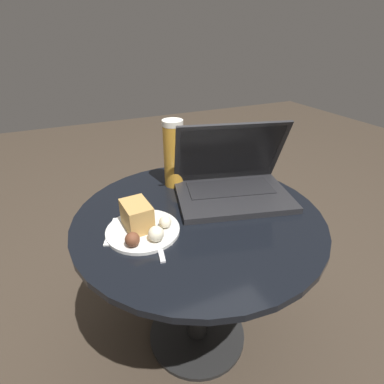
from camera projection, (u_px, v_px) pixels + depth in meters
name	position (u px, v px, depth m)	size (l,w,h in m)	color
ground_plane	(197.00, 334.00, 1.09)	(6.00, 6.00, 0.00)	#382D23
table	(198.00, 249.00, 0.90)	(0.69, 0.69, 0.52)	black
napkin	(141.00, 231.00, 0.77)	(0.20, 0.17, 0.00)	white
laptop	(232.00, 181.00, 0.91)	(0.39, 0.31, 0.23)	#232326
beer_glass	(173.00, 154.00, 0.95)	(0.06, 0.06, 0.22)	gold
snack_plate	(142.00, 224.00, 0.75)	(0.19, 0.19, 0.08)	silver
fork	(157.00, 235.00, 0.75)	(0.05, 0.18, 0.00)	silver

